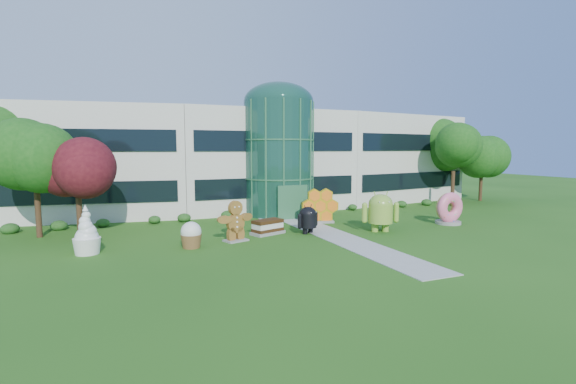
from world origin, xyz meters
name	(u,v)px	position (x,y,z in m)	size (l,w,h in m)	color
ground	(350,242)	(0.00, 0.00, 0.00)	(140.00, 140.00, 0.00)	#215114
building	(257,160)	(0.00, 18.00, 4.65)	(46.00, 15.00, 9.30)	beige
atrium	(279,158)	(0.00, 12.00, 4.90)	(6.00, 6.00, 9.80)	#194738
walkway	(334,235)	(0.00, 2.00, 0.02)	(2.40, 20.00, 0.04)	#9E9E93
tree_red	(78,192)	(-15.50, 7.50, 3.00)	(4.00, 4.00, 6.00)	#3F0C14
trees_backdrop	(275,166)	(0.00, 13.00, 4.20)	(52.00, 8.00, 8.40)	#164F13
android_green	(381,210)	(3.62, 1.93, 1.55)	(2.73, 1.82, 3.10)	#85B239
android_black	(308,218)	(-1.32, 3.29, 1.08)	(1.91, 1.28, 2.17)	black
donut	(449,208)	(10.20, 2.39, 1.24)	(2.38, 1.14, 2.47)	#FF6191
gingerbread	(236,221)	(-6.49, 2.92, 1.29)	(2.80, 1.08, 2.59)	brown
ice_cream_sandwich	(268,227)	(-3.91, 4.15, 0.50)	(2.25, 1.13, 1.00)	#321C0B
honeycomb	(320,207)	(1.35, 6.69, 1.21)	(3.07, 1.10, 2.41)	orange
froyo	(86,230)	(-14.89, 3.01, 1.34)	(1.56, 1.56, 2.68)	white
cupcake	(191,235)	(-9.36, 2.25, 0.77)	(1.29, 1.29, 1.55)	white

